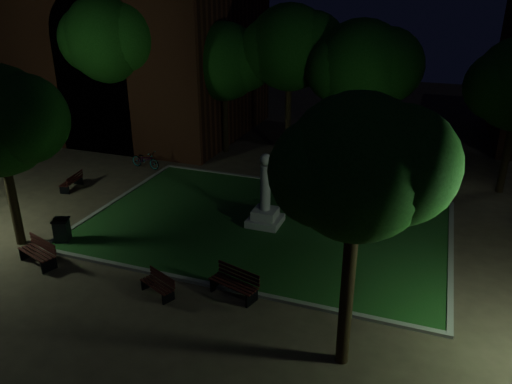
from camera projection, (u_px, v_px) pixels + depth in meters
ground at (249, 247)px, 19.95m from camera, size 80.00×80.00×0.00m
lawn at (265, 225)px, 21.67m from camera, size 15.00×10.00×0.08m
lawn_kerb at (265, 224)px, 21.66m from camera, size 15.40×10.40×0.12m
monument at (265, 205)px, 21.31m from camera, size 1.40×1.40×3.20m
building_main at (104, 20)px, 34.07m from camera, size 20.00×12.00×15.00m
tree_north_wl at (225, 62)px, 29.12m from camera, size 5.59×4.56×7.78m
tree_north_er at (363, 67)px, 26.19m from camera, size 6.10×4.98×8.15m
tree_se at (361, 169)px, 11.70m from camera, size 4.41×3.60×7.53m
tree_nw at (113, 38)px, 28.59m from camera, size 6.41×5.23×9.46m
tree_far_north at (291, 48)px, 27.87m from camera, size 5.90×4.82×8.81m
lamppost_nw at (138, 106)px, 29.48m from camera, size 1.18×0.28×4.28m
bench_near_left at (159, 285)px, 16.77m from camera, size 1.45×1.00×0.76m
bench_near_right at (235, 284)px, 16.69m from camera, size 1.84×1.07×0.95m
bench_west_near at (39, 253)px, 18.59m from camera, size 1.83×1.11×0.95m
bench_left_side at (72, 182)px, 25.37m from camera, size 0.75×1.58×0.83m
bench_far_side at (355, 181)px, 25.31m from camera, size 1.91×1.01×1.00m
trash_bin at (62, 231)px, 20.09m from camera, size 0.79×0.79×1.04m
bicycle at (145, 160)px, 28.27m from camera, size 1.97×0.92×1.00m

